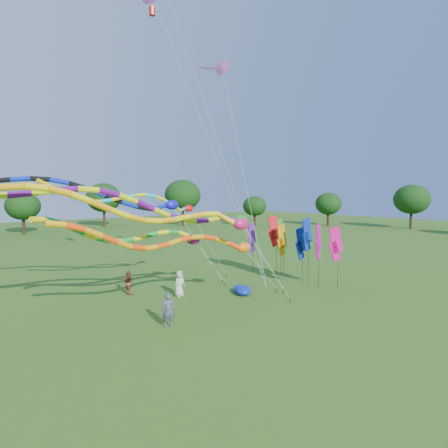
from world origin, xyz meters
TOP-DOWN VIEW (x-y plane):
  - ground at (0.00, 0.00)m, footprint 160.00×160.00m
  - tree_ring at (-0.36, -4.36)m, footprint 121.50×119.65m
  - tube_kite_red at (-4.40, 3.44)m, footprint 14.26×1.36m
  - tube_kite_orange at (-6.15, 2.75)m, footprint 15.40×2.84m
  - tube_kite_purple at (-5.40, 3.72)m, footprint 16.41×1.99m
  - tube_kite_blue at (-7.84, 9.30)m, footprint 17.05×5.46m
  - tube_kite_cyan at (-4.43, 8.44)m, footprint 13.55×1.19m
  - tube_kite_green at (-5.01, 6.61)m, footprint 13.24×2.58m
  - delta_kite_high_c at (3.09, 9.58)m, footprint 3.00×6.38m
  - banner_pole_blue_b at (6.36, 4.25)m, footprint 1.16×0.10m
  - banner_pole_magenta_b at (6.49, 1.31)m, footprint 1.10×0.52m
  - banner_pole_blue_a at (6.18, 3.54)m, footprint 1.16×0.08m
  - banner_pole_violet at (5.89, 9.05)m, footprint 1.15×0.34m
  - banner_pole_red at (5.88, 6.51)m, footprint 1.13×0.45m
  - banner_pole_orange at (5.81, 5.65)m, footprint 1.16×0.12m
  - banner_pole_green at (6.51, 6.52)m, footprint 1.16×0.24m
  - banner_pole_magenta_a at (5.28, 1.87)m, footprint 1.12×0.45m
  - blue_nylon_heap at (0.99, 4.66)m, footprint 1.71×1.69m
  - person_a at (-2.73, 6.83)m, footprint 0.93×0.71m
  - person_b at (-6.21, 2.44)m, footprint 0.76×0.67m
  - person_c at (-5.07, 9.43)m, footprint 0.74×0.87m

SIDE VIEW (x-z plane):
  - ground at x=0.00m, z-range 0.00..0.00m
  - blue_nylon_heap at x=0.99m, z-range -0.03..0.57m
  - person_c at x=-5.07m, z-range 0.00..1.57m
  - person_a at x=-2.73m, z-range 0.00..1.69m
  - person_b at x=-6.21m, z-range 0.00..1.75m
  - banner_pole_violet at x=5.89m, z-range 0.83..5.01m
  - banner_pole_blue_b at x=6.36m, z-range 0.85..5.06m
  - banner_pole_orange at x=5.81m, z-range 0.92..5.28m
  - banner_pole_magenta_b at x=6.49m, z-range 0.98..5.45m
  - banner_pole_magenta_a at x=5.28m, z-range 1.08..5.78m
  - banner_pole_green at x=6.51m, z-range 1.10..5.82m
  - banner_pole_blue_a at x=6.18m, z-range 1.22..6.18m
  - banner_pole_red at x=5.88m, z-range 1.23..6.21m
  - tube_kite_red at x=-4.40m, z-range 0.96..7.18m
  - tube_kite_green at x=-5.01m, z-range 1.07..7.32m
  - tree_ring at x=-0.36m, z-range 0.68..10.37m
  - tube_kite_orange at x=-6.15m, z-range 1.86..9.65m
  - tube_kite_purple at x=-5.40m, z-range 1.98..9.71m
  - tube_kite_cyan at x=-4.43m, z-range 2.19..10.20m
  - tube_kite_blue at x=-7.84m, z-range 2.43..11.03m
  - delta_kite_high_c at x=3.09m, z-range 7.75..24.99m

